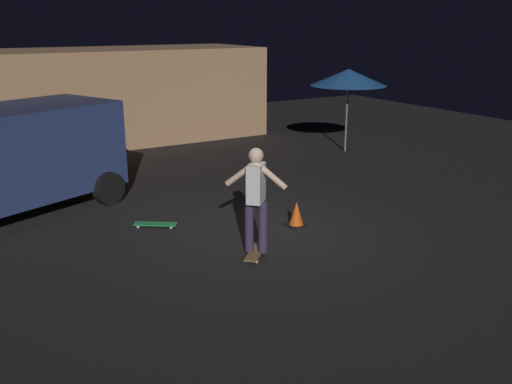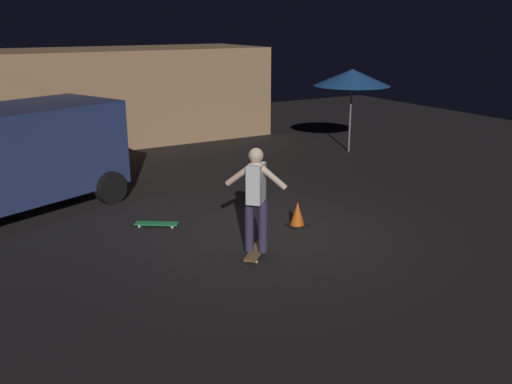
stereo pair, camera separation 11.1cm
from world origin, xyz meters
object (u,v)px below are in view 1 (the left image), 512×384
object	(u,v)px
patio_umbrella	(348,77)
traffic_cone	(296,215)
skater	(256,193)
skateboard_spare	(156,224)
skateboard_ridden	(256,252)

from	to	relation	value
patio_umbrella	traffic_cone	bearing A→B (deg)	-137.42
skater	traffic_cone	xyz separation A→B (m)	(1.32, 0.77, -0.83)
skateboard_spare	skater	distance (m)	2.42
skater	patio_umbrella	bearing A→B (deg)	40.25
skateboard_ridden	skateboard_spare	size ratio (longest dim) A/B	0.92
skateboard_ridden	patio_umbrella	bearing A→B (deg)	40.25
skateboard_spare	traffic_cone	world-z (taller)	traffic_cone
patio_umbrella	skateboard_spare	distance (m)	7.84
skateboard_ridden	skateboard_spare	distance (m)	2.21
traffic_cone	patio_umbrella	bearing A→B (deg)	42.58
patio_umbrella	traffic_cone	size ratio (longest dim) A/B	5.00
traffic_cone	skateboard_ridden	bearing A→B (deg)	-149.53
patio_umbrella	skater	bearing A→B (deg)	-139.75
skateboard_spare	traffic_cone	distance (m)	2.55
skateboard_spare	skater	size ratio (longest dim) A/B	0.45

